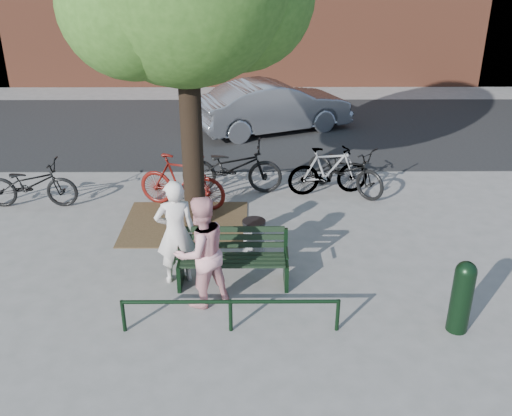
{
  "coord_description": "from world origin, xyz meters",
  "views": [
    {
      "loc": [
        0.32,
        -7.8,
        4.96
      ],
      "look_at": [
        0.37,
        1.0,
        0.89
      ],
      "focal_mm": 40.0,
      "sensor_mm": 36.0,
      "label": 1
    }
  ],
  "objects_px": {
    "litter_bin": "(254,242)",
    "bicycle_c": "(232,167)",
    "person_right": "(201,252)",
    "person_left": "(176,232)",
    "park_bench": "(233,256)",
    "bollard": "(462,294)",
    "parked_car": "(274,107)"
  },
  "relations": [
    {
      "from": "person_right",
      "to": "person_left",
      "type": "bearing_deg",
      "value": -88.55
    },
    {
      "from": "litter_bin",
      "to": "bicycle_c",
      "type": "relative_size",
      "value": 0.37
    },
    {
      "from": "person_left",
      "to": "bicycle_c",
      "type": "bearing_deg",
      "value": -116.46
    },
    {
      "from": "person_right",
      "to": "litter_bin",
      "type": "distance_m",
      "value": 1.48
    },
    {
      "from": "park_bench",
      "to": "person_right",
      "type": "height_order",
      "value": "person_right"
    },
    {
      "from": "park_bench",
      "to": "person_left",
      "type": "distance_m",
      "value": 0.98
    },
    {
      "from": "park_bench",
      "to": "person_right",
      "type": "xyz_separation_m",
      "value": [
        -0.45,
        -0.57,
        0.39
      ]
    },
    {
      "from": "bollard",
      "to": "bicycle_c",
      "type": "bearing_deg",
      "value": 123.72
    },
    {
      "from": "litter_bin",
      "to": "bicycle_c",
      "type": "height_order",
      "value": "bicycle_c"
    },
    {
      "from": "person_left",
      "to": "bicycle_c",
      "type": "xyz_separation_m",
      "value": [
        0.76,
        3.65,
        -0.3
      ]
    },
    {
      "from": "person_left",
      "to": "bicycle_c",
      "type": "relative_size",
      "value": 0.8
    },
    {
      "from": "person_left",
      "to": "person_right",
      "type": "xyz_separation_m",
      "value": [
        0.45,
        -0.64,
        0.0
      ]
    },
    {
      "from": "bicycle_c",
      "to": "person_right",
      "type": "bearing_deg",
      "value": 178.61
    },
    {
      "from": "park_bench",
      "to": "litter_bin",
      "type": "distance_m",
      "value": 0.69
    },
    {
      "from": "person_right",
      "to": "bicycle_c",
      "type": "distance_m",
      "value": 4.32
    },
    {
      "from": "bollard",
      "to": "bicycle_c",
      "type": "xyz_separation_m",
      "value": [
        -3.34,
        5.0,
        -0.01
      ]
    },
    {
      "from": "bollard",
      "to": "bicycle_c",
      "type": "height_order",
      "value": "bicycle_c"
    },
    {
      "from": "bicycle_c",
      "to": "bollard",
      "type": "bearing_deg",
      "value": -143.53
    },
    {
      "from": "person_left",
      "to": "park_bench",
      "type": "bearing_deg",
      "value": 160.8
    },
    {
      "from": "person_left",
      "to": "bollard",
      "type": "relative_size",
      "value": 1.58
    },
    {
      "from": "person_left",
      "to": "person_right",
      "type": "relative_size",
      "value": 1.0
    },
    {
      "from": "bollard",
      "to": "park_bench",
      "type": "bearing_deg",
      "value": 158.26
    },
    {
      "from": "person_left",
      "to": "parked_car",
      "type": "relative_size",
      "value": 0.39
    },
    {
      "from": "parked_car",
      "to": "person_right",
      "type": "bearing_deg",
      "value": 148.16
    },
    {
      "from": "park_bench",
      "to": "bollard",
      "type": "relative_size",
      "value": 1.58
    },
    {
      "from": "park_bench",
      "to": "litter_bin",
      "type": "bearing_deg",
      "value": 61.08
    },
    {
      "from": "person_left",
      "to": "parked_car",
      "type": "xyz_separation_m",
      "value": [
        1.82,
        8.15,
        -0.13
      ]
    },
    {
      "from": "person_right",
      "to": "litter_bin",
      "type": "bearing_deg",
      "value": -157.47
    },
    {
      "from": "litter_bin",
      "to": "bicycle_c",
      "type": "bearing_deg",
      "value": 98.58
    },
    {
      "from": "parked_car",
      "to": "person_left",
      "type": "bearing_deg",
      "value": 144.42
    },
    {
      "from": "person_left",
      "to": "litter_bin",
      "type": "height_order",
      "value": "person_left"
    },
    {
      "from": "park_bench",
      "to": "bollard",
      "type": "distance_m",
      "value": 3.45
    }
  ]
}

